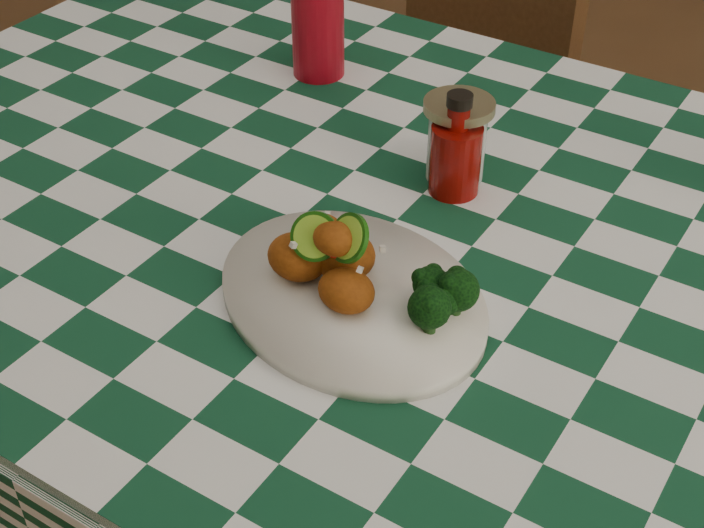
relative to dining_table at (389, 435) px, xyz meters
The scene contains 8 objects.
dining_table is the anchor object (origin of this frame).
plate 0.44m from the dining_table, 76.88° to the right, with size 0.33×0.26×0.02m, color silver, non-canonical shape.
fried_chicken_pile 0.48m from the dining_table, 82.54° to the right, with size 0.13×0.10×0.08m, color #8C3F0D, non-canonical shape.
broccoli_side 0.48m from the dining_table, 47.52° to the right, with size 0.07×0.07×0.05m, color black, non-canonical shape.
red_tumbler 0.61m from the dining_table, 137.82° to the left, with size 0.08×0.08×0.14m, color maroon.
ketchup_bottle 0.47m from the dining_table, 73.40° to the left, with size 0.06×0.06×0.14m, color #670805, non-canonical shape.
mason_jar 0.46m from the dining_table, 83.52° to the left, with size 0.09×0.09×0.11m, color #B2BCBA, non-canonical shape.
wooden_chair_left 0.78m from the dining_table, 116.54° to the left, with size 0.44×0.46×0.96m, color #472814, non-canonical shape.
Camera 1 is at (0.48, -0.85, 1.49)m, focal length 50.00 mm.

